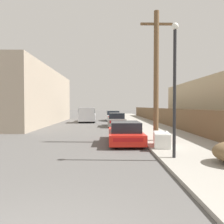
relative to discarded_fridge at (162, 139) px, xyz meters
The scene contains 11 objects.
sidewalk_curb 15.58m from the discarded_fridge, 84.68° to the left, with size 4.20×63.00×0.12m, color #9E998E.
discarded_fridge is the anchor object (origin of this frame).
parked_sports_car_red 2.40m from the discarded_fridge, 133.80° to the left, with size 1.81×4.55×1.22m.
car_parked_mid 11.94m from the discarded_fridge, 98.45° to the left, with size 1.83×4.39×1.38m.
car_parked_far 20.51m from the discarded_fridge, 95.57° to the left, with size 2.15×4.49×1.41m.
pickup_truck 18.44m from the discarded_fridge, 106.74° to the left, with size 2.34×5.64×1.91m.
utility_pole 3.89m from the discarded_fridge, 86.28° to the left, with size 1.80×0.29×7.30m.
street_lamp 3.47m from the discarded_fridge, 92.28° to the right, with size 0.26×0.26×5.06m.
wooden_fence 14.44m from the discarded_fridge, 76.40° to the left, with size 0.08×44.18×1.72m, color brown.
building_left_block 19.68m from the discarded_fridge, 129.14° to the left, with size 7.00×18.82×6.22m, color tan.
building_right_house 14.05m from the discarded_fridge, 50.81° to the left, with size 6.00×18.32×4.65m, color tan.
Camera 1 is at (1.28, -2.51, 2.07)m, focal length 35.00 mm.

